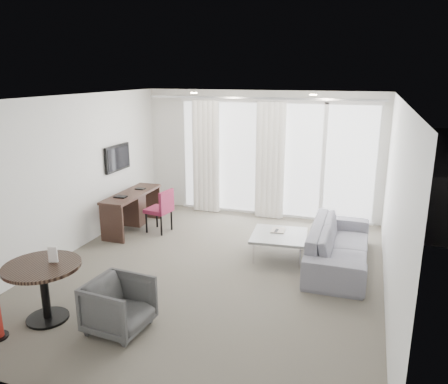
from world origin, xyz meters
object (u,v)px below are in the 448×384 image
(coffee_table, at_px, (279,246))
(rattan_chair_a, at_px, (324,188))
(sofa, at_px, (339,245))
(rattan_chair_b, at_px, (373,189))
(tub_armchair, at_px, (119,306))
(desk_chair, at_px, (159,211))
(round_table, at_px, (45,292))
(desk, at_px, (132,211))

(coffee_table, distance_m, rattan_chair_a, 3.36)
(sofa, bearing_deg, coffee_table, 91.23)
(sofa, xyz_separation_m, rattan_chair_b, (0.47, 3.26, 0.12))
(tub_armchair, bearing_deg, sofa, -35.53)
(desk_chair, distance_m, round_table, 3.24)
(round_table, relative_size, sofa, 0.41)
(round_table, distance_m, sofa, 4.30)
(rattan_chair_a, bearing_deg, coffee_table, -100.28)
(desk, bearing_deg, round_table, -78.77)
(desk, distance_m, tub_armchair, 3.49)
(tub_armchair, bearing_deg, desk, 32.29)
(round_table, bearing_deg, rattan_chair_a, 66.21)
(desk, xyz_separation_m, desk_chair, (0.54, 0.05, 0.05))
(tub_armchair, distance_m, rattan_chair_b, 6.57)
(tub_armchair, bearing_deg, desk_chair, 23.66)
(tub_armchair, bearing_deg, rattan_chair_b, -20.04)
(desk, xyz_separation_m, rattan_chair_a, (3.32, 2.92, 0.01))
(rattan_chair_b, bearing_deg, coffee_table, -135.50)
(round_table, distance_m, rattan_chair_b, 7.11)
(coffee_table, xyz_separation_m, rattan_chair_b, (1.42, 3.28, 0.24))
(desk_chair, xyz_separation_m, sofa, (3.37, -0.45, -0.09))
(desk_chair, distance_m, tub_armchair, 3.32)
(tub_armchair, height_order, rattan_chair_a, rattan_chair_a)
(desk, height_order, coffee_table, desk)
(coffee_table, distance_m, sofa, 0.96)
(desk, relative_size, rattan_chair_b, 1.75)
(round_table, relative_size, coffee_table, 1.04)
(round_table, xyz_separation_m, coffee_table, (2.32, 2.77, -0.17))
(desk, distance_m, rattan_chair_a, 4.42)
(rattan_chair_b, bearing_deg, desk_chair, -165.80)
(round_table, relative_size, tub_armchair, 1.33)
(desk_chair, xyz_separation_m, tub_armchair, (1.07, -3.14, -0.10))
(desk_chair, height_order, tub_armchair, desk_chair)
(tub_armchair, distance_m, rattan_chair_a, 6.25)
(rattan_chair_b, bearing_deg, sofa, -120.30)
(tub_armchair, xyz_separation_m, rattan_chair_a, (1.72, 6.01, 0.06))
(desk, relative_size, desk_chair, 1.86)
(desk_chair, height_order, sofa, desk_chair)
(desk_chair, bearing_deg, rattan_chair_a, 54.25)
(coffee_table, height_order, sofa, sofa)
(coffee_table, distance_m, rattan_chair_b, 3.59)
(desk, distance_m, coffee_table, 2.99)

